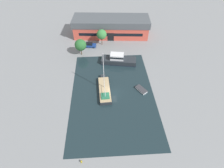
{
  "coord_description": "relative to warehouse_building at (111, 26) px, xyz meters",
  "views": [
    {
      "loc": [
        -2.06,
        -31.99,
        35.33
      ],
      "look_at": [
        0.0,
        2.59,
        1.0
      ],
      "focal_mm": 28.0,
      "sensor_mm": 36.0,
      "label": 1
    }
  ],
  "objects": [
    {
      "name": "motor_cruiser",
      "position": [
        1.33,
        -18.31,
        -2.33
      ],
      "size": [
        11.74,
        5.53,
        3.25
      ],
      "rotation": [
        0.0,
        0.0,
        1.41
      ],
      "color": "#23282D",
      "rests_on": "water_canal"
    },
    {
      "name": "mooring_bollard",
      "position": [
        -8.61,
        -49.89,
        -3.17
      ],
      "size": [
        0.36,
        0.36,
        0.64
      ],
      "color": "olive",
      "rests_on": "ground"
    },
    {
      "name": "ground_plane",
      "position": [
        -1.34,
        -31.85,
        -3.5
      ],
      "size": [
        440.0,
        440.0,
        0.0
      ],
      "primitive_type": "plane",
      "color": "gray"
    },
    {
      "name": "parked_car",
      "position": [
        -8.24,
        -8.43,
        -2.68
      ],
      "size": [
        4.74,
        2.45,
        1.64
      ],
      "rotation": [
        0.0,
        0.0,
        4.58
      ],
      "color": "navy",
      "rests_on": "ground"
    },
    {
      "name": "small_dinghy",
      "position": [
        6.66,
        -31.23,
        -3.19
      ],
      "size": [
        3.25,
        3.76,
        0.6
      ],
      "rotation": [
        0.0,
        0.0,
        0.59
      ],
      "color": "white",
      "rests_on": "water_canal"
    },
    {
      "name": "water_canal",
      "position": [
        -1.34,
        -31.85,
        -3.5
      ],
      "size": [
        22.12,
        34.54,
        0.01
      ],
      "primitive_type": "cube",
      "color": "#19282D",
      "rests_on": "ground"
    },
    {
      "name": "quay_tree_by_water",
      "position": [
        -10.86,
        -13.02,
        0.25
      ],
      "size": [
        3.87,
        3.87,
        5.69
      ],
      "color": "brown",
      "rests_on": "ground"
    },
    {
      "name": "warehouse_building",
      "position": [
        0.0,
        0.0,
        0.0
      ],
      "size": [
        29.65,
        11.82,
        6.91
      ],
      "rotation": [
        0.0,
        0.0,
        -0.08
      ],
      "color": "#C64C3D",
      "rests_on": "ground"
    },
    {
      "name": "quay_tree_near_building",
      "position": [
        -3.72,
        -7.04,
        0.59
      ],
      "size": [
        3.55,
        3.55,
        5.88
      ],
      "color": "brown",
      "rests_on": "ground"
    },
    {
      "name": "sailboat_moored",
      "position": [
        -3.49,
        -30.89,
        -2.91
      ],
      "size": [
        3.5,
        11.05,
        12.12
      ],
      "rotation": [
        0.0,
        0.0,
        0.05
      ],
      "color": "#23282D",
      "rests_on": "water_canal"
    }
  ]
}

